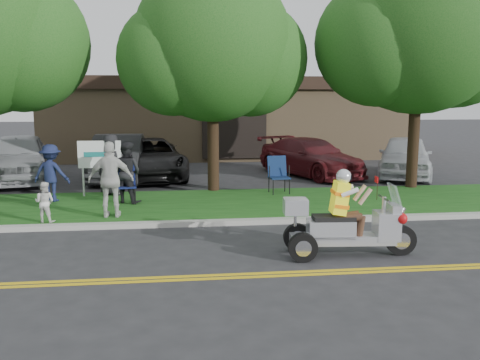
{
  "coord_description": "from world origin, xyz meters",
  "views": [
    {
      "loc": [
        -0.54,
        -8.68,
        2.98
      ],
      "look_at": [
        0.73,
        2.0,
        1.25
      ],
      "focal_mm": 38.0,
      "sensor_mm": 36.0,
      "label": 1
    }
  ],
  "objects": [
    {
      "name": "ground",
      "position": [
        0.0,
        0.0,
        0.0
      ],
      "size": [
        120.0,
        120.0,
        0.0
      ],
      "primitive_type": "plane",
      "color": "#28282B",
      "rests_on": "ground"
    },
    {
      "name": "centerline_near",
      "position": [
        0.0,
        -0.58,
        0.01
      ],
      "size": [
        60.0,
        0.1,
        0.01
      ],
      "primitive_type": "cube",
      "color": "gold",
      "rests_on": "ground"
    },
    {
      "name": "centerline_far",
      "position": [
        0.0,
        -0.42,
        0.01
      ],
      "size": [
        60.0,
        0.1,
        0.01
      ],
      "primitive_type": "cube",
      "color": "gold",
      "rests_on": "ground"
    },
    {
      "name": "curb",
      "position": [
        0.0,
        3.05,
        0.06
      ],
      "size": [
        60.0,
        0.25,
        0.12
      ],
      "primitive_type": "cube",
      "color": "#A8A89E",
      "rests_on": "ground"
    },
    {
      "name": "grass_verge",
      "position": [
        0.0,
        5.2,
        0.06
      ],
      "size": [
        60.0,
        4.0,
        0.1
      ],
      "primitive_type": "cube",
      "color": "#134412",
      "rests_on": "ground"
    },
    {
      "name": "commercial_building",
      "position": [
        2.0,
        18.98,
        2.01
      ],
      "size": [
        18.0,
        8.2,
        4.0
      ],
      "color": "#9E7F5B",
      "rests_on": "ground"
    },
    {
      "name": "tree_mid",
      "position": [
        0.55,
        7.23,
        4.43
      ],
      "size": [
        5.88,
        4.8,
        7.05
      ],
      "color": "#332114",
      "rests_on": "ground"
    },
    {
      "name": "tree_right",
      "position": [
        7.06,
        7.03,
        5.03
      ],
      "size": [
        6.86,
        5.6,
        8.07
      ],
      "color": "#332114",
      "rests_on": "ground"
    },
    {
      "name": "business_sign",
      "position": [
        -2.9,
        6.6,
        1.26
      ],
      "size": [
        1.25,
        0.06,
        1.75
      ],
      "color": "silver",
      "rests_on": "ground"
    },
    {
      "name": "trike_scooter",
      "position": [
        2.53,
        0.4,
        0.59
      ],
      "size": [
        2.57,
        0.89,
        1.68
      ],
      "rotation": [
        0.0,
        0.0,
        -0.08
      ],
      "color": "black",
      "rests_on": "ground"
    },
    {
      "name": "lawn_chair_a",
      "position": [
        -2.07,
        5.5,
        0.72
      ],
      "size": [
        0.65,
        0.67,
        1.09
      ],
      "rotation": [
        0.0,
        0.0,
        0.14
      ],
      "color": "black",
      "rests_on": "grass_verge"
    },
    {
      "name": "lawn_chair_b",
      "position": [
        2.45,
        6.51,
        0.74
      ],
      "size": [
        0.65,
        0.67,
        1.13
      ],
      "rotation": [
        0.0,
        0.0,
        0.1
      ],
      "color": "black",
      "rests_on": "grass_verge"
    },
    {
      "name": "spectator_adult_mid",
      "position": [
        -2.01,
        5.49,
        0.96
      ],
      "size": [
        1.04,
        0.97,
        1.71
      ],
      "primitive_type": "imported",
      "rotation": [
        0.0,
        0.0,
        2.64
      ],
      "color": "black",
      "rests_on": "grass_verge"
    },
    {
      "name": "spectator_adult_right",
      "position": [
        -2.22,
        3.78,
        1.03
      ],
      "size": [
        1.1,
        0.47,
        1.85
      ],
      "primitive_type": "imported",
      "rotation": [
        0.0,
        0.0,
        3.12
      ],
      "color": "beige",
      "rests_on": "grass_verge"
    },
    {
      "name": "spectator_chair_a",
      "position": [
        -4.14,
        5.93,
        0.91
      ],
      "size": [
        1.16,
        0.84,
        1.61
      ],
      "primitive_type": "imported",
      "rotation": [
        0.0,
        0.0,
        2.89
      ],
      "color": "#192147",
      "rests_on": "grass_verge"
    },
    {
      "name": "spectator_chair_b",
      "position": [
        -2.58,
        6.7,
        1.02
      ],
      "size": [
        1.02,
        0.8,
        1.84
      ],
      "primitive_type": "imported",
      "rotation": [
        0.0,
        0.0,
        2.88
      ],
      "color": "black",
      "rests_on": "grass_verge"
    },
    {
      "name": "child_right",
      "position": [
        -3.71,
        3.4,
        0.59
      ],
      "size": [
        0.54,
        0.46,
        0.96
      ],
      "primitive_type": "imported",
      "rotation": [
        0.0,
        0.0,
        2.92
      ],
      "color": "silver",
      "rests_on": "grass_verge"
    },
    {
      "name": "parked_car_far_left",
      "position": [
        -6.31,
        10.17,
        0.88
      ],
      "size": [
        3.06,
        5.47,
        1.76
      ],
      "primitive_type": "imported",
      "rotation": [
        0.0,
        0.0,
        0.2
      ],
      "color": "#9FA1A6",
      "rests_on": "ground"
    },
    {
      "name": "parked_car_left",
      "position": [
        -2.8,
        10.28,
        0.83
      ],
      "size": [
        1.77,
        5.03,
        1.65
      ],
      "primitive_type": "imported",
      "rotation": [
        0.0,
        0.0,
        0.0
      ],
      "color": "#28292B",
      "rests_on": "ground"
    },
    {
      "name": "parked_car_mid",
      "position": [
        -1.71,
        10.55,
        0.75
      ],
      "size": [
        3.18,
        5.66,
        1.49
      ],
      "primitive_type": "imported",
      "rotation": [
        0.0,
        0.0,
        0.14
      ],
      "color": "black",
      "rests_on": "ground"
    },
    {
      "name": "parked_car_right",
      "position": [
        4.5,
        10.44,
        0.72
      ],
      "size": [
        3.93,
        5.38,
        1.45
      ],
      "primitive_type": "imported",
      "rotation": [
        0.0,
        0.0,
        0.43
      ],
      "color": "#521317",
      "rests_on": "ground"
    },
    {
      "name": "parked_car_far_right",
      "position": [
        8.0,
        9.71,
        0.79
      ],
      "size": [
        3.63,
        5.01,
        1.58
      ],
      "primitive_type": "imported",
      "rotation": [
        0.0,
        0.0,
        -0.43
      ],
      "color": "#BBBCC3",
      "rests_on": "ground"
    }
  ]
}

